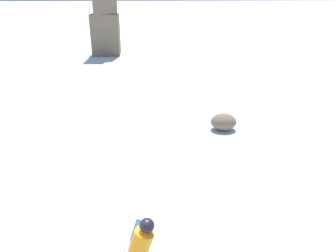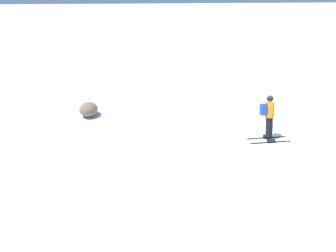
# 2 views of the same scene
# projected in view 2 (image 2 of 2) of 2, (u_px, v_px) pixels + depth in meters

# --- Properties ---
(ground_plane) EXTENTS (300.00, 300.00, 0.00)m
(ground_plane) POSITION_uv_depth(u_px,v_px,m) (272.00, 143.00, 10.22)
(ground_plane) COLOR white
(skier) EXTENTS (1.31, 1.67, 1.74)m
(skier) POSITION_uv_depth(u_px,v_px,m) (269.00, 115.00, 10.24)
(skier) COLOR black
(skier) RESTS_ON ground
(exposed_boulder_1) EXTENTS (1.00, 0.85, 0.65)m
(exposed_boulder_1) POSITION_uv_depth(u_px,v_px,m) (89.00, 109.00, 12.38)
(exposed_boulder_1) COLOR #7A664C
(exposed_boulder_1) RESTS_ON ground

